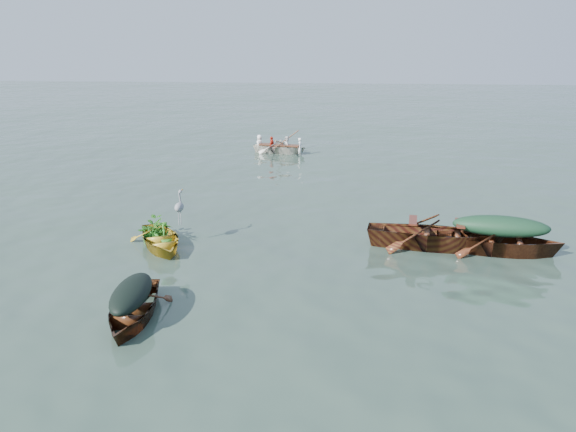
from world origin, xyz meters
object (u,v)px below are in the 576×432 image
object	(u,v)px
dark_covered_boat	(133,319)
green_tarp_boat	(498,253)
open_wooden_boat	(434,248)
heron	(179,212)
yellow_dinghy	(161,247)
rowed_boat	(280,153)

from	to	relation	value
dark_covered_boat	green_tarp_boat	bearing A→B (deg)	23.51
open_wooden_boat	heron	world-z (taller)	heron
yellow_dinghy	dark_covered_boat	distance (m)	3.99
rowed_boat	heron	bearing A→B (deg)	-171.97
rowed_boat	open_wooden_boat	bearing A→B (deg)	-144.47
dark_covered_boat	green_tarp_boat	world-z (taller)	green_tarp_boat
yellow_dinghy	dark_covered_boat	bearing A→B (deg)	-108.92
yellow_dinghy	green_tarp_boat	bearing A→B (deg)	-26.78
dark_covered_boat	heron	xyz separation A→B (m)	(-0.39, 4.22, 0.86)
open_wooden_boat	yellow_dinghy	bearing A→B (deg)	102.62
green_tarp_boat	open_wooden_boat	xyz separation A→B (m)	(-1.54, 0.20, 0.00)
dark_covered_boat	heron	world-z (taller)	heron
green_tarp_boat	heron	size ratio (longest dim) A/B	4.58
green_tarp_boat	open_wooden_boat	distance (m)	1.55
dark_covered_boat	green_tarp_boat	xyz separation A→B (m)	(7.70, 4.54, 0.00)
yellow_dinghy	heron	size ratio (longest dim) A/B	3.27
dark_covered_boat	open_wooden_boat	xyz separation A→B (m)	(6.17, 4.73, 0.00)
rowed_boat	heron	world-z (taller)	heron
rowed_boat	heron	distance (m)	13.42
heron	open_wooden_boat	bearing A→B (deg)	-26.62
yellow_dinghy	green_tarp_boat	distance (m)	8.56
dark_covered_boat	green_tarp_boat	distance (m)	8.94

